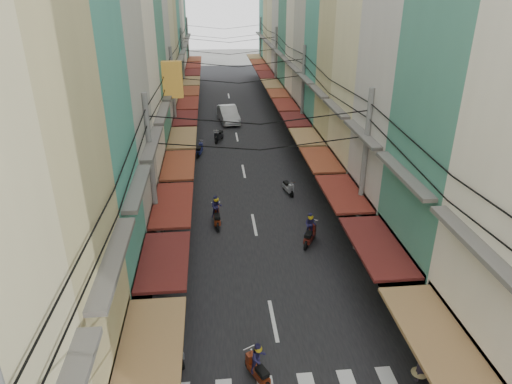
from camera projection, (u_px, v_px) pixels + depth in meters
ground at (267, 290)px, 20.13m from camera, size 160.00×160.00×0.00m
road at (238, 144)px, 38.20m from camera, size 10.00×80.00×0.02m
sidewalk_left at (160, 147)px, 37.60m from camera, size 3.00×80.00×0.06m
sidewalk_right at (314, 142)px, 38.77m from camera, size 3.00×80.00×0.06m
building_row_left at (120, 25)px, 30.29m from camera, size 7.80×67.67×23.70m
building_row_right at (353, 29)px, 31.76m from camera, size 7.80×68.98×22.59m
utility_poles at (241, 76)px, 30.93m from camera, size 10.20×66.13×8.20m
white_car at (228, 122)px, 44.39m from camera, size 5.63×2.79×1.91m
bicycle at (431, 327)px, 17.97m from camera, size 1.66×0.94×1.08m
moving_scooters at (237, 226)px, 24.36m from camera, size 6.96×27.71×1.80m
parked_scooters at (386, 335)px, 16.90m from camera, size 13.20×15.17×1.01m
pedestrians at (167, 247)px, 21.55m from camera, size 12.73×24.96×2.08m
traffic_sign at (395, 262)px, 18.55m from camera, size 0.10×0.61×2.79m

